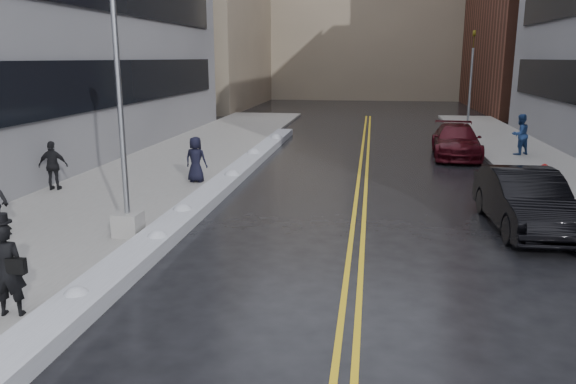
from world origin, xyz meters
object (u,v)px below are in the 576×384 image
at_px(pedestrian_fedora, 7,270).
at_px(pedestrian_east, 520,134).
at_px(traffic_signal, 471,78).
at_px(pedestrian_c, 196,159).
at_px(lamppost, 123,143).
at_px(car_maroon, 456,141).
at_px(fire_hydrant, 544,173).
at_px(car_black, 525,200).
at_px(pedestrian_d, 53,166).

xyz_separation_m(pedestrian_fedora, pedestrian_east, (13.09, 19.09, 0.10)).
bearing_deg(traffic_signal, pedestrian_c, -127.71).
height_order(lamppost, car_maroon, lamppost).
relative_size(lamppost, fire_hydrant, 10.45).
distance_m(traffic_signal, pedestrian_east, 7.98).
xyz_separation_m(lamppost, pedestrian_east, (12.97, 14.45, -1.43)).
xyz_separation_m(pedestrian_c, car_maroon, (10.30, 7.79, -0.22)).
bearing_deg(traffic_signal, pedestrian_fedora, -114.11).
distance_m(fire_hydrant, car_maroon, 6.63).
bearing_deg(fire_hydrant, pedestrian_c, -172.93).
bearing_deg(car_maroon, pedestrian_c, -139.46).
xyz_separation_m(pedestrian_fedora, car_maroon, (10.20, 18.88, -0.24)).
height_order(pedestrian_east, car_black, pedestrian_east).
bearing_deg(pedestrian_c, lamppost, 99.11).
bearing_deg(fire_hydrant, pedestrian_fedora, -134.51).
xyz_separation_m(pedestrian_fedora, car_black, (10.40, 7.20, -0.18)).
height_order(traffic_signal, car_maroon, traffic_signal).
relative_size(pedestrian_fedora, car_black, 0.34).
bearing_deg(car_black, pedestrian_fedora, -148.20).
distance_m(traffic_signal, pedestrian_fedora, 29.29).
xyz_separation_m(car_black, car_maroon, (-0.21, 11.68, -0.06)).
distance_m(fire_hydrant, pedestrian_d, 17.34).
bearing_deg(traffic_signal, car_maroon, -102.55).
distance_m(traffic_signal, pedestrian_d, 24.15).
xyz_separation_m(lamppost, car_maroon, (10.07, 14.24, -1.77)).
xyz_separation_m(traffic_signal, car_black, (-1.52, -19.44, -2.59)).
height_order(traffic_signal, pedestrian_fedora, traffic_signal).
relative_size(pedestrian_c, car_maroon, 0.32).
bearing_deg(lamppost, pedestrian_fedora, -91.54).
distance_m(lamppost, pedestrian_fedora, 4.89).
bearing_deg(pedestrian_fedora, car_black, -156.08).
bearing_deg(pedestrian_fedora, pedestrian_east, -135.22).
xyz_separation_m(traffic_signal, pedestrian_fedora, (-11.93, -26.64, -2.40)).
distance_m(lamppost, car_black, 10.73).
distance_m(pedestrian_d, car_black, 15.08).
distance_m(lamppost, traffic_signal, 24.98).
relative_size(lamppost, traffic_signal, 1.27).
distance_m(fire_hydrant, traffic_signal, 14.30).
relative_size(traffic_signal, car_black, 1.21).
height_order(traffic_signal, pedestrian_c, traffic_signal).
xyz_separation_m(traffic_signal, pedestrian_d, (-16.47, -17.50, -2.41)).
relative_size(fire_hydrant, car_maroon, 0.14).
relative_size(pedestrian_east, car_black, 0.38).
bearing_deg(pedestrian_c, car_black, 166.80).
bearing_deg(car_maroon, pedestrian_d, -143.14).
bearing_deg(car_maroon, pedestrian_east, 7.53).
height_order(pedestrian_fedora, pedestrian_east, pedestrian_east).
bearing_deg(pedestrian_c, traffic_signal, -120.60).
height_order(pedestrian_c, car_maroon, pedestrian_c).
height_order(fire_hydrant, pedestrian_c, pedestrian_c).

